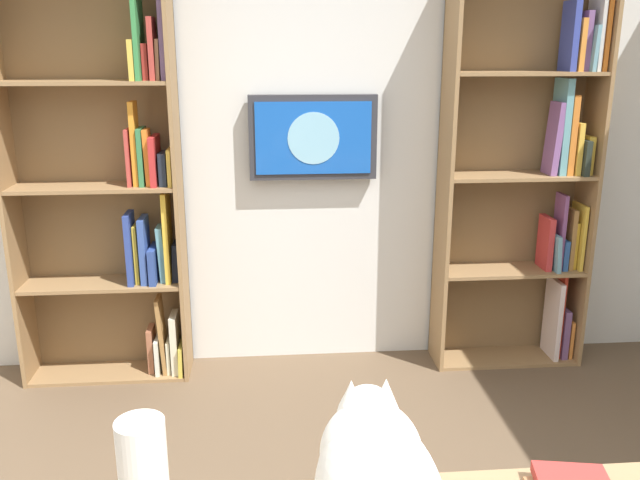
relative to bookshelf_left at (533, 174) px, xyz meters
The scene contains 5 objects.
wall_back 1.29m from the bookshelf_left, ahead, with size 4.52×0.06×2.70m, color silver.
bookshelf_left is the anchor object (origin of this frame).
bookshelf_right 2.32m from the bookshelf_left, ahead, with size 0.90×0.28×2.19m.
wall_mounted_tv 1.26m from the bookshelf_left, ahead, with size 0.71×0.07×0.46m.
paper_towel_roll 2.90m from the bookshelf_left, 51.73° to the left, with size 0.11×0.11×0.25m, color white.
Camera 1 is at (0.25, 1.51, 1.80)m, focal length 37.27 mm.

